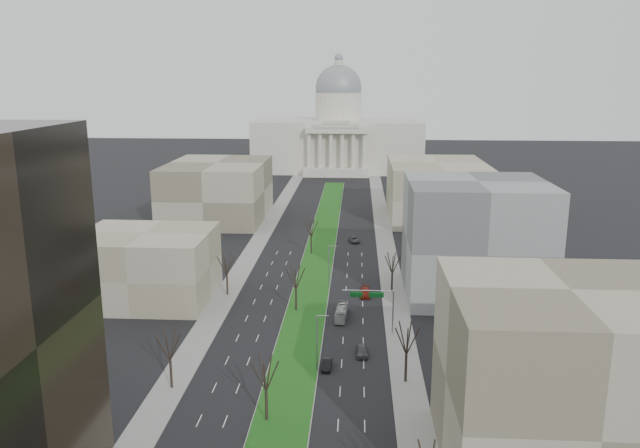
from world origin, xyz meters
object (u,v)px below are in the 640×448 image
at_px(car_black, 327,364).
at_px(car_red, 365,292).
at_px(car_grey_far, 354,240).
at_px(box_van, 342,312).
at_px(car_grey_near, 362,351).

xyz_separation_m(car_black, car_red, (6.33, 33.57, 0.10)).
height_order(car_red, car_grey_far, car_red).
bearing_deg(car_red, car_grey_far, 94.60).
relative_size(car_black, car_red, 0.77).
bearing_deg(car_grey_far, car_black, -102.38).
bearing_deg(car_black, box_van, 87.94).
distance_m(car_grey_near, car_black, 7.48).
xyz_separation_m(car_grey_near, car_red, (0.80, 28.53, 0.01)).
xyz_separation_m(car_grey_near, box_van, (-3.77, 16.03, 0.37)).
xyz_separation_m(car_grey_near, car_black, (-5.53, -5.04, -0.09)).
bearing_deg(box_van, car_black, -91.17).
xyz_separation_m(car_black, car_grey_far, (3.73, 76.74, 0.03)).
height_order(car_black, car_grey_far, car_grey_far).
distance_m(car_red, box_van, 13.32).
xyz_separation_m(car_red, car_grey_far, (-2.60, 43.16, -0.07)).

